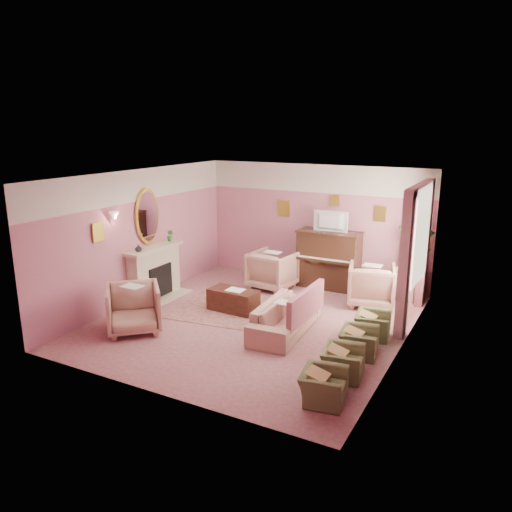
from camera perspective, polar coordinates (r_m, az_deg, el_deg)
The scene contains 48 objects.
floor at distance 9.71m, azimuth -0.15°, elevation -7.49°, with size 5.50×6.00×0.01m, color #945C60.
ceiling at distance 9.03m, azimuth -0.16°, elevation 9.18°, with size 5.50×6.00×0.01m, color silver.
wall_back at distance 11.94m, azimuth 6.71°, elevation 3.65°, with size 5.50×0.02×2.80m, color #8F5778.
wall_front at distance 6.90m, azimuth -12.11°, elevation -4.86°, with size 5.50×0.02×2.80m, color #8F5778.
wall_left at distance 10.82m, azimuth -13.09°, elevation 2.22°, with size 0.02×6.00×2.80m, color #8F5778.
wall_right at distance 8.37m, azimuth 16.66°, elevation -1.66°, with size 0.02×6.00×2.80m, color #8F5778.
picture_rail_band at distance 11.77m, azimuth 6.85°, elevation 8.79°, with size 5.50×0.01×0.65m, color beige.
stripe_panel at distance 9.70m, azimuth 18.03°, elevation -1.56°, with size 0.01×3.00×2.15m, color #B8C0AA.
fireplace_surround at distance 11.07m, azimuth -11.53°, elevation -1.96°, with size 0.30×1.40×1.10m, color #C4B698.
fireplace_inset at distance 11.06m, azimuth -11.09°, elevation -2.77°, with size 0.18×0.72×0.68m, color black.
fire_ember at distance 11.09m, azimuth -10.89°, elevation -3.69°, with size 0.06×0.54×0.10m, color #FD380D.
mantel_shelf at distance 10.91m, azimuth -11.56°, elevation 0.89°, with size 0.40×1.55×0.07m, color #C4B698.
hearth at distance 11.12m, azimuth -10.59°, elevation -4.76°, with size 0.55×1.50×0.02m, color #C4B698.
mirror_frame at distance 10.86m, azimuth -12.32°, elevation 4.46°, with size 0.04×0.72×1.20m, color gold.
mirror_glass at distance 10.84m, azimuth -12.22°, elevation 4.45°, with size 0.01×0.60×1.06m, color white.
sconce_shade at distance 10.01m, azimuth -15.90°, elevation 4.43°, with size 0.20×0.20×0.16m, color #FFA4A0.
piano at distance 11.64m, azimuth 8.31°, elevation -0.47°, with size 1.40×0.60×1.30m, color #321C12.
piano_keyshelf at distance 11.31m, azimuth 7.71°, elevation -0.54°, with size 1.30×0.12×0.06m, color #321C12.
piano_keys at distance 11.30m, azimuth 7.72°, elevation -0.35°, with size 1.20×0.08×0.02m, color white.
piano_top at distance 11.49m, azimuth 8.43°, elevation 2.70°, with size 1.45×0.65×0.04m, color #321C12.
television at distance 11.39m, azimuth 8.40°, elevation 4.08°, with size 0.80×0.12×0.48m, color black.
print_back_left at distance 12.16m, azimuth 3.17°, elevation 5.46°, with size 0.30×0.03×0.38m, color gold.
print_back_right at distance 11.37m, azimuth 14.00°, elevation 4.71°, with size 0.26×0.03×0.34m, color gold.
print_back_mid at distance 11.63m, azimuth 9.03°, elevation 6.28°, with size 0.22×0.03×0.26m, color gold.
print_left_wall at distance 9.88m, azimuth -17.58°, elevation 2.63°, with size 0.03×0.28×0.36m, color gold.
window_blind at distance 9.79m, azimuth 18.39°, elevation 2.35°, with size 0.03×1.40×1.80m, color beige.
curtain_left at distance 9.02m, azimuth 16.64°, elevation -1.16°, with size 0.16×0.34×2.60m, color #A55666.
curtain_right at distance 10.78m, azimuth 18.68°, elevation 1.22°, with size 0.16×0.34×2.60m, color #A55666.
pelmet at distance 9.67m, azimuth 18.34°, elevation 7.38°, with size 0.16×2.20×0.16m, color #A55666.
mantel_plant at distance 11.28m, azimuth -9.80°, elevation 2.32°, with size 0.16×0.16×0.28m, color #31792C.
mantel_vase at distance 10.51m, azimuth -13.28°, elevation 0.89°, with size 0.16×0.16×0.16m, color beige.
area_rug at distance 10.23m, azimuth -2.10°, elevation -6.28°, with size 2.50×1.80×0.01m, color #8F5A54.
coffee_table at distance 10.19m, azimuth -2.59°, elevation -5.07°, with size 1.00×0.50×0.45m, color #391B12.
table_paper at distance 10.09m, azimuth -2.36°, elevation -3.89°, with size 0.35×0.28×0.01m, color white.
sofa at distance 9.14m, azimuth 3.40°, elevation -6.32°, with size 0.65×1.96×0.79m, color tan.
sofa_throw at distance 8.92m, azimuth 5.76°, elevation -5.51°, with size 0.10×1.48×0.54m, color #A55666.
floral_armchair_left at distance 11.49m, azimuth 1.90°, elevation -1.39°, with size 0.93×0.93×0.97m, color tan.
floral_armchair_right at distance 10.70m, azimuth 13.05°, elevation -2.99°, with size 0.93×0.93×0.97m, color tan.
floral_armchair_front at distance 9.39m, azimuth -13.85°, elevation -5.58°, with size 0.93×0.93×0.97m, color tan.
olive_chair_a at distance 7.06m, azimuth 7.73°, elevation -14.01°, with size 0.48×0.68×0.59m, color #5A6339.
olive_chair_b at distance 7.76m, azimuth 9.92°, elevation -11.35°, with size 0.48×0.68×0.59m, color #5A6339.
olive_chair_c at distance 8.47m, azimuth 11.71°, elevation -9.12°, with size 0.48×0.68×0.59m, color #5A6339.
olive_chair_d at distance 9.20m, azimuth 13.20°, elevation -7.23°, with size 0.48×0.68×0.59m, color #5A6339.
side_table at distance 11.24m, azimuth 16.85°, elevation -3.12°, with size 0.52×0.52×0.70m, color silver.
side_plant_big at distance 11.10m, azimuth 17.05°, elevation -0.57°, with size 0.30×0.30×0.34m, color #31792C.
side_plant_small at distance 10.99m, azimuth 17.55°, elevation -0.91°, with size 0.16×0.16×0.28m, color #31792C.
palm_pot at distance 11.24m, azimuth 17.23°, elevation -4.11°, with size 0.34×0.34×0.34m, color #A25C47.
palm_plant at distance 11.00m, azimuth 17.58°, elevation 0.28°, with size 0.76×0.76×1.44m, color #31792C.
Camera 1 is at (4.27, -7.91, 3.67)m, focal length 35.00 mm.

